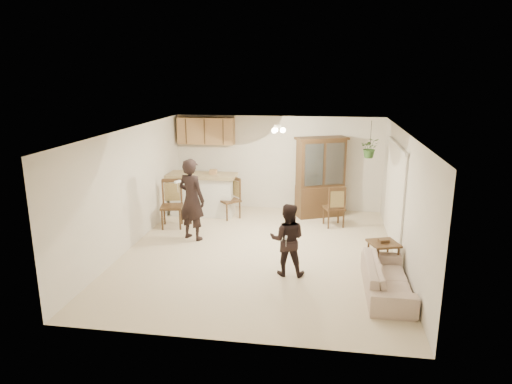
# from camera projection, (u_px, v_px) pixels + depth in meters

# --- Properties ---
(floor) EXTENTS (6.50, 6.50, 0.00)m
(floor) POSITION_uv_depth(u_px,v_px,m) (260.00, 252.00, 9.40)
(floor) COLOR beige
(floor) RESTS_ON ground
(ceiling) EXTENTS (5.50, 6.50, 0.02)m
(ceiling) POSITION_uv_depth(u_px,v_px,m) (261.00, 131.00, 8.76)
(ceiling) COLOR silver
(ceiling) RESTS_ON wall_back
(wall_back) EXTENTS (5.50, 0.02, 2.50)m
(wall_back) POSITION_uv_depth(u_px,v_px,m) (278.00, 163.00, 12.19)
(wall_back) COLOR beige
(wall_back) RESTS_ON ground
(wall_front) EXTENTS (5.50, 0.02, 2.50)m
(wall_front) POSITION_uv_depth(u_px,v_px,m) (225.00, 257.00, 5.97)
(wall_front) COLOR beige
(wall_front) RESTS_ON ground
(wall_left) EXTENTS (0.02, 6.50, 2.50)m
(wall_left) POSITION_uv_depth(u_px,v_px,m) (130.00, 189.00, 9.48)
(wall_left) COLOR beige
(wall_left) RESTS_ON ground
(wall_right) EXTENTS (0.02, 6.50, 2.50)m
(wall_right) POSITION_uv_depth(u_px,v_px,m) (403.00, 199.00, 8.68)
(wall_right) COLOR beige
(wall_right) RESTS_ON ground
(breakfast_bar) EXTENTS (1.60, 0.55, 1.00)m
(breakfast_bar) POSITION_uv_depth(u_px,v_px,m) (203.00, 196.00, 11.79)
(breakfast_bar) COLOR silver
(breakfast_bar) RESTS_ON floor
(bar_top) EXTENTS (1.75, 0.70, 0.08)m
(bar_top) POSITION_uv_depth(u_px,v_px,m) (202.00, 175.00, 11.65)
(bar_top) COLOR tan
(bar_top) RESTS_ON breakfast_bar
(upper_cabinets) EXTENTS (1.50, 0.34, 0.70)m
(upper_cabinets) POSITION_uv_depth(u_px,v_px,m) (206.00, 131.00, 12.08)
(upper_cabinets) COLOR #986D42
(upper_cabinets) RESTS_ON wall_back
(vertical_blinds) EXTENTS (0.06, 2.30, 2.10)m
(vertical_blinds) POSITION_uv_depth(u_px,v_px,m) (394.00, 195.00, 9.58)
(vertical_blinds) COLOR silver
(vertical_blinds) RESTS_ON wall_right
(ceiling_fixture) EXTENTS (0.36, 0.36, 0.20)m
(ceiling_fixture) POSITION_uv_depth(u_px,v_px,m) (277.00, 129.00, 9.91)
(ceiling_fixture) COLOR #FFEFBF
(ceiling_fixture) RESTS_ON ceiling
(hanging_plant) EXTENTS (0.43, 0.37, 0.48)m
(hanging_plant) POSITION_uv_depth(u_px,v_px,m) (370.00, 148.00, 10.89)
(hanging_plant) COLOR #305120
(hanging_plant) RESTS_ON ceiling
(plant_cord) EXTENTS (0.01, 0.01, 0.65)m
(plant_cord) POSITION_uv_depth(u_px,v_px,m) (371.00, 134.00, 10.80)
(plant_cord) COLOR black
(plant_cord) RESTS_ON ceiling
(sofa) EXTENTS (0.74, 1.88, 0.73)m
(sofa) POSITION_uv_depth(u_px,v_px,m) (388.00, 273.00, 7.58)
(sofa) COLOR beige
(sofa) RESTS_ON floor
(adult) EXTENTS (0.77, 0.66, 1.80)m
(adult) POSITION_uv_depth(u_px,v_px,m) (192.00, 200.00, 9.96)
(adult) COLOR black
(adult) RESTS_ON floor
(child) EXTENTS (0.66, 0.51, 1.35)m
(child) POSITION_uv_depth(u_px,v_px,m) (287.00, 239.00, 8.22)
(child) COLOR black
(child) RESTS_ON floor
(china_hutch) EXTENTS (1.38, 0.98, 2.04)m
(china_hutch) POSITION_uv_depth(u_px,v_px,m) (320.00, 178.00, 11.58)
(china_hutch) COLOR #3A2315
(china_hutch) RESTS_ON floor
(side_table) EXTENTS (0.64, 0.64, 0.61)m
(side_table) POSITION_uv_depth(u_px,v_px,m) (383.00, 256.00, 8.48)
(side_table) COLOR #3A2315
(side_table) RESTS_ON floor
(chair_bar) EXTENTS (0.60, 0.60, 1.14)m
(chair_bar) POSITION_uv_depth(u_px,v_px,m) (172.00, 214.00, 10.88)
(chair_bar) COLOR #3A2315
(chair_bar) RESTS_ON floor
(chair_hutch_left) EXTENTS (0.65, 0.65, 1.04)m
(chair_hutch_left) POSITION_uv_depth(u_px,v_px,m) (229.00, 207.00, 11.57)
(chair_hutch_left) COLOR #3A2315
(chair_hutch_left) RESTS_ON floor
(chair_hutch_right) EXTENTS (0.57, 0.57, 1.01)m
(chair_hutch_right) POSITION_uv_depth(u_px,v_px,m) (334.00, 214.00, 10.96)
(chair_hutch_right) COLOR #3A2315
(chair_hutch_right) RESTS_ON floor
(controller_adult) EXTENTS (0.11, 0.16, 0.05)m
(controller_adult) POSITION_uv_depth(u_px,v_px,m) (178.00, 182.00, 9.49)
(controller_adult) COLOR white
(controller_adult) RESTS_ON adult
(controller_child) EXTENTS (0.04, 0.12, 0.04)m
(controller_child) POSITION_uv_depth(u_px,v_px,m) (286.00, 238.00, 7.88)
(controller_child) COLOR white
(controller_child) RESTS_ON child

